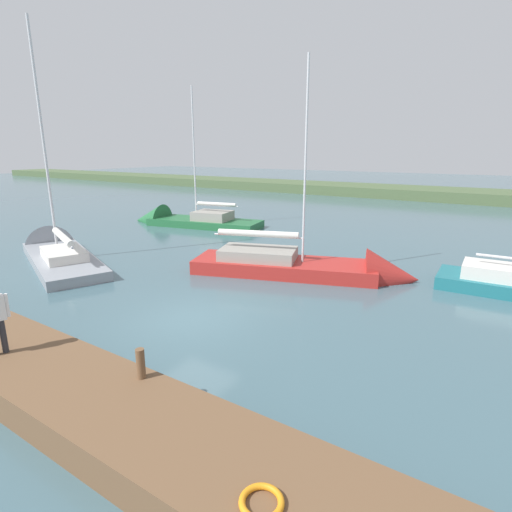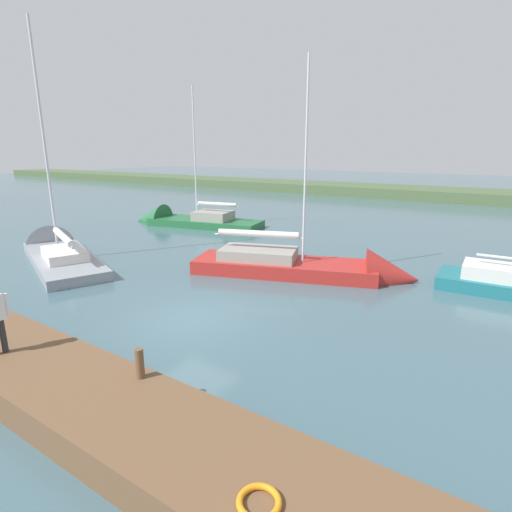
% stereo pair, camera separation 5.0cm
% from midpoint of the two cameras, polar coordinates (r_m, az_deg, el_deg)
% --- Properties ---
extents(ground_plane, '(200.00, 200.00, 0.00)m').
position_cam_midpoint_polar(ground_plane, '(14.22, -9.24, -8.75)').
color(ground_plane, '#42606B').
extents(far_shoreline, '(180.00, 8.00, 2.40)m').
position_cam_midpoint_polar(far_shoreline, '(53.19, 23.56, 7.50)').
color(far_shoreline, '#4C603D').
rests_on(far_shoreline, ground_plane).
extents(dock_pier, '(24.52, 2.42, 0.75)m').
position_cam_midpoint_polar(dock_pier, '(11.25, -27.86, -14.95)').
color(dock_pier, brown).
rests_on(dock_pier, ground_plane).
extents(mooring_post_near, '(0.19, 0.19, 0.70)m').
position_cam_midpoint_polar(mooring_post_near, '(9.47, -16.21, -14.45)').
color(mooring_post_near, brown).
rests_on(mooring_post_near, dock_pier).
extents(life_ring_buoy, '(0.66, 0.66, 0.10)m').
position_cam_midpoint_polar(life_ring_buoy, '(6.68, 0.54, -31.55)').
color(life_ring_buoy, orange).
rests_on(life_ring_buoy, dock_pier).
extents(sailboat_behind_pier, '(10.48, 5.77, 10.62)m').
position_cam_midpoint_polar(sailboat_behind_pier, '(18.75, 8.93, -2.13)').
color(sailboat_behind_pier, '#B22823').
rests_on(sailboat_behind_pier, ground_plane).
extents(sailboat_far_right, '(10.98, 4.88, 11.40)m').
position_cam_midpoint_polar(sailboat_far_right, '(32.04, -10.67, 4.72)').
color(sailboat_far_right, '#236638').
rests_on(sailboat_far_right, ground_plane).
extents(sailboat_outer_mooring, '(10.65, 6.36, 12.95)m').
position_cam_midpoint_polar(sailboat_outer_mooring, '(24.79, -26.70, 0.49)').
color(sailboat_outer_mooring, gray).
rests_on(sailboat_outer_mooring, ground_plane).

